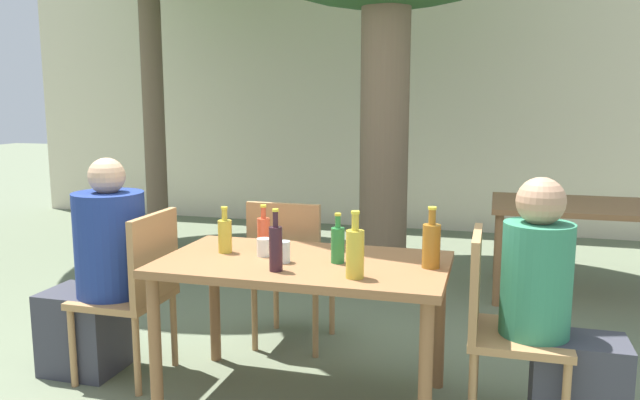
{
  "coord_description": "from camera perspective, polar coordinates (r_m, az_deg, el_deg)",
  "views": [
    {
      "loc": [
        0.88,
        -2.81,
        1.5
      ],
      "look_at": [
        0.0,
        0.3,
        0.97
      ],
      "focal_mm": 35.0,
      "sensor_mm": 36.0,
      "label": 1
    }
  ],
  "objects": [
    {
      "name": "patio_chair_0",
      "position": [
        3.48,
        -16.41,
        -7.52
      ],
      "size": [
        0.44,
        0.44,
        0.91
      ],
      "rotation": [
        0.0,
        0.0,
        -1.57
      ],
      "color": "#A87A4C",
      "rests_on": "ground_plane"
    },
    {
      "name": "amber_bottle_1",
      "position": [
        2.93,
        10.14,
        -4.0
      ],
      "size": [
        0.08,
        0.08,
        0.29
      ],
      "color": "#9E661E",
      "rests_on": "dining_table_front"
    },
    {
      "name": "person_seated_0",
      "position": [
        3.6,
        -19.58,
        -6.75
      ],
      "size": [
        0.59,
        0.37,
        1.2
      ],
      "rotation": [
        0.0,
        0.0,
        -1.57
      ],
      "color": "#383842",
      "rests_on": "ground_plane"
    },
    {
      "name": "drinking_glass_0",
      "position": [
        3.0,
        -3.39,
        -4.75
      ],
      "size": [
        0.07,
        0.07,
        0.1
      ],
      "color": "silver",
      "rests_on": "dining_table_front"
    },
    {
      "name": "dining_table_front",
      "position": [
        3.07,
        -1.53,
        -7.1
      ],
      "size": [
        1.39,
        0.77,
        0.72
      ],
      "color": "brown",
      "rests_on": "ground_plane"
    },
    {
      "name": "oil_cruet_0",
      "position": [
        3.21,
        -8.69,
        -3.17
      ],
      "size": [
        0.07,
        0.07,
        0.24
      ],
      "color": "gold",
      "rests_on": "dining_table_front"
    },
    {
      "name": "soda_bottle_4",
      "position": [
        3.24,
        -5.17,
        -2.99
      ],
      "size": [
        0.07,
        0.07,
        0.24
      ],
      "color": "#DB4C2D",
      "rests_on": "dining_table_front"
    },
    {
      "name": "ground_plane",
      "position": [
        3.3,
        -1.48,
        -17.73
      ],
      "size": [
        30.0,
        30.0,
        0.0
      ],
      "primitive_type": "plane",
      "color": "#667056"
    },
    {
      "name": "patio_chair_2",
      "position": [
        3.75,
        -2.79,
        -5.95
      ],
      "size": [
        0.44,
        0.44,
        0.91
      ],
      "rotation": [
        0.0,
        0.0,
        3.14
      ],
      "color": "#A87A4C",
      "rests_on": "ground_plane"
    },
    {
      "name": "cafe_building_wall",
      "position": [
        7.26,
        8.89,
        8.35
      ],
      "size": [
        10.0,
        0.08,
        2.8
      ],
      "color": "beige",
      "rests_on": "ground_plane"
    },
    {
      "name": "person_seated_1",
      "position": [
        2.99,
        20.81,
        -10.56
      ],
      "size": [
        0.55,
        0.3,
        1.17
      ],
      "rotation": [
        0.0,
        0.0,
        1.57
      ],
      "color": "#383842",
      "rests_on": "ground_plane"
    },
    {
      "name": "dining_table_back",
      "position": [
        5.08,
        23.07,
        -1.23
      ],
      "size": [
        1.35,
        0.89,
        0.72
      ],
      "color": "brown",
      "rests_on": "ground_plane"
    },
    {
      "name": "wine_bottle_3",
      "position": [
        2.84,
        -4.06,
        -4.31
      ],
      "size": [
        0.06,
        0.06,
        0.29
      ],
      "color": "#331923",
      "rests_on": "dining_table_front"
    },
    {
      "name": "oil_cruet_5",
      "position": [
        2.73,
        3.22,
        -4.78
      ],
      "size": [
        0.08,
        0.08,
        0.3
      ],
      "color": "gold",
      "rests_on": "dining_table_front"
    },
    {
      "name": "green_bottle_2",
      "position": [
        2.98,
        1.63,
        -4.02
      ],
      "size": [
        0.07,
        0.07,
        0.24
      ],
      "color": "#287A38",
      "rests_on": "dining_table_front"
    },
    {
      "name": "drinking_glass_1",
      "position": [
        3.13,
        -5.14,
        -4.32
      ],
      "size": [
        0.07,
        0.07,
        0.09
      ],
      "color": "silver",
      "rests_on": "dining_table_front"
    },
    {
      "name": "patio_chair_1",
      "position": [
        2.98,
        16.1,
        -10.38
      ],
      "size": [
        0.44,
        0.44,
        0.91
      ],
      "rotation": [
        0.0,
        0.0,
        1.57
      ],
      "color": "#A87A4C",
      "rests_on": "ground_plane"
    }
  ]
}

